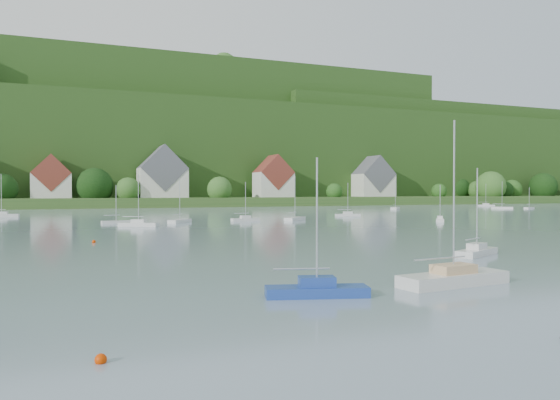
# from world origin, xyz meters

# --- Properties ---
(far_shore_strip) EXTENTS (600.00, 60.00, 3.00)m
(far_shore_strip) POSITION_xyz_m (0.00, 200.00, 1.50)
(far_shore_strip) COLOR #2D551F
(far_shore_strip) RESTS_ON ground
(forested_ridge) EXTENTS (620.00, 181.22, 69.89)m
(forested_ridge) POSITION_xyz_m (0.39, 268.57, 22.89)
(forested_ridge) COLOR #1D3E14
(forested_ridge) RESTS_ON ground
(village_building_1) EXTENTS (12.00, 9.36, 14.00)m
(village_building_1) POSITION_xyz_m (-30.00, 189.00, 8.75)
(village_building_1) COLOR silver
(village_building_1) RESTS_ON far_shore_strip
(village_building_2) EXTENTS (16.00, 11.44, 18.00)m
(village_building_2) POSITION_xyz_m (5.00, 188.00, 10.27)
(village_building_2) COLOR silver
(village_building_2) RESTS_ON far_shore_strip
(village_building_3) EXTENTS (13.00, 10.40, 15.50)m
(village_building_3) POSITION_xyz_m (45.00, 186.00, 9.43)
(village_building_3) COLOR silver
(village_building_3) RESTS_ON far_shore_strip
(village_building_4) EXTENTS (15.00, 10.40, 16.50)m
(village_building_4) POSITION_xyz_m (90.00, 190.00, 9.59)
(village_building_4) COLOR silver
(village_building_4) RESTS_ON far_shore_strip
(near_sailboat_1) EXTENTS (5.41, 2.83, 7.04)m
(near_sailboat_1) POSITION_xyz_m (-13.71, 26.80, 0.41)
(near_sailboat_1) COLOR #1F3F98
(near_sailboat_1) RESTS_ON ground
(near_sailboat_2) EXTENTS (7.09, 2.69, 9.34)m
(near_sailboat_2) POSITION_xyz_m (-5.11, 26.87, 0.47)
(near_sailboat_2) COLOR silver
(near_sailboat_2) RESTS_ON ground
(near_sailboat_3) EXTENTS (5.46, 3.73, 7.23)m
(near_sailboat_3) POSITION_xyz_m (6.04, 37.44, 0.41)
(near_sailboat_3) COLOR silver
(near_sailboat_3) RESTS_ON ground
(mooring_buoy_0) EXTENTS (0.38, 0.38, 0.38)m
(mooring_buoy_0) POSITION_xyz_m (-24.50, 19.84, 0.00)
(mooring_buoy_0) COLOR #D53500
(mooring_buoy_0) RESTS_ON ground
(mooring_buoy_3) EXTENTS (0.38, 0.38, 0.38)m
(mooring_buoy_3) POSITION_xyz_m (-22.90, 60.58, 0.00)
(mooring_buoy_3) COLOR #D53500
(mooring_buoy_3) RESTS_ON ground
(far_sailboat_cluster) EXTENTS (189.33, 71.14, 8.71)m
(far_sailboat_cluster) POSITION_xyz_m (3.74, 113.82, 0.38)
(far_sailboat_cluster) COLOR silver
(far_sailboat_cluster) RESTS_ON ground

